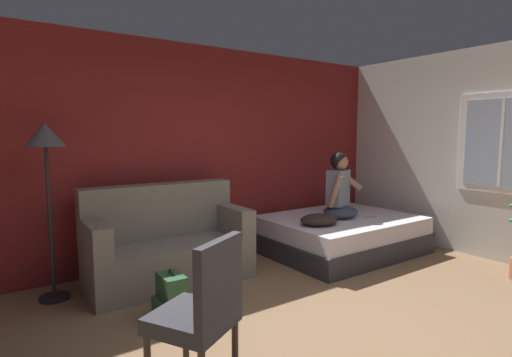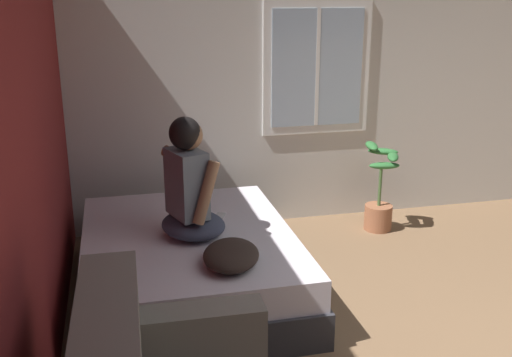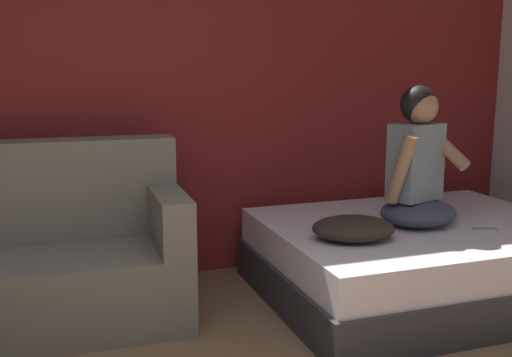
{
  "view_description": "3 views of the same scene",
  "coord_description": "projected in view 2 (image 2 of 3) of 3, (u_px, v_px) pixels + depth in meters",
  "views": [
    {
      "loc": [
        -2.22,
        -1.89,
        1.6
      ],
      "look_at": [
        0.43,
        1.91,
        1.08
      ],
      "focal_mm": 28.0,
      "sensor_mm": 36.0,
      "label": 1
    },
    {
      "loc": [
        -2.3,
        2.27,
        2.16
      ],
      "look_at": [
        0.8,
        1.52,
        1.17
      ],
      "focal_mm": 42.0,
      "sensor_mm": 36.0,
      "label": 2
    },
    {
      "loc": [
        -0.47,
        -1.37,
        1.47
      ],
      "look_at": [
        0.55,
        1.58,
        0.88
      ],
      "focal_mm": 42.0,
      "sensor_mm": 36.0,
      "label": 3
    }
  ],
  "objects": [
    {
      "name": "wall_side_with_window",
      "position": [
        352.0,
        80.0,
        5.79
      ],
      "size": [
        0.19,
        6.79,
        2.7
      ],
      "color": "silver",
      "rests_on": "ground"
    },
    {
      "name": "bed",
      "position": [
        189.0,
        263.0,
        4.44
      ],
      "size": [
        1.99,
        1.56,
        0.48
      ],
      "color": "#2D2D33",
      "rests_on": "ground"
    },
    {
      "name": "person_seated",
      "position": [
        190.0,
        189.0,
        4.22
      ],
      "size": [
        0.63,
        0.58,
        0.88
      ],
      "color": "#383D51",
      "rests_on": "bed"
    },
    {
      "name": "throw_pillow",
      "position": [
        231.0,
        255.0,
        3.84
      ],
      "size": [
        0.56,
        0.47,
        0.14
      ],
      "primitive_type": "ellipsoid",
      "rotation": [
        0.0,
        0.0,
        -0.26
      ],
      "color": "#2D231E",
      "rests_on": "bed"
    },
    {
      "name": "cell_phone",
      "position": [
        220.0,
        216.0,
        4.68
      ],
      "size": [
        0.16,
        0.12,
        0.01
      ],
      "primitive_type": "cube",
      "rotation": [
        0.0,
        0.0,
        4.31
      ],
      "color": "#B7B7BC",
      "rests_on": "bed"
    },
    {
      "name": "potted_plant",
      "position": [
        379.0,
        199.0,
        5.62
      ],
      "size": [
        0.39,
        0.37,
        0.85
      ],
      "color": "#995B3D",
      "rests_on": "ground"
    }
  ]
}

